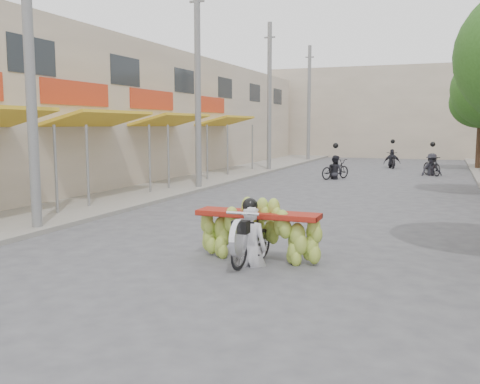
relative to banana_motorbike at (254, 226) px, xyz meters
name	(u,v)px	position (x,y,z in m)	size (l,w,h in m)	color
ground	(181,293)	(-0.44, -2.11, -0.70)	(120.00, 120.00, 0.00)	#515156
sidewalk_left	(195,179)	(-7.44, 12.89, -0.64)	(4.00, 60.00, 0.12)	gray
shophouse_row_left	(89,115)	(-12.42, 11.87, 2.30)	(9.77, 40.00, 6.00)	#B7A790
far_building	(398,113)	(-0.44, 35.89, 2.80)	(20.00, 6.00, 7.00)	#B7A790
utility_pole_near	(29,60)	(-5.84, 0.89, 3.33)	(0.60, 0.24, 8.00)	slate
utility_pole_mid	(198,86)	(-5.84, 9.89, 3.33)	(0.60, 0.24, 8.00)	slate
utility_pole_far	(269,97)	(-5.84, 18.89, 3.33)	(0.60, 0.24, 8.00)	slate
utility_pole_back	(309,104)	(-5.84, 27.89, 3.33)	(0.60, 0.24, 8.00)	slate
banana_motorbike	(254,226)	(0.00, 0.00, 0.00)	(2.34, 1.78, 2.08)	black
bg_motorbike_a	(335,164)	(-1.60, 15.94, 0.03)	(1.40, 1.75, 1.95)	black
bg_motorbike_b	(432,159)	(2.62, 19.36, 0.14)	(1.28, 1.74, 1.95)	black
bg_motorbike_c	(392,155)	(0.31, 23.51, 0.09)	(1.05, 1.71, 1.95)	black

